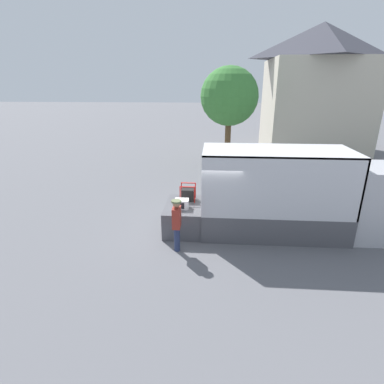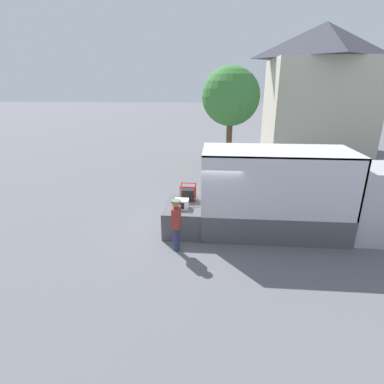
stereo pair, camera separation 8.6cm
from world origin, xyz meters
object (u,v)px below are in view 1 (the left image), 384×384
at_px(portable_generator, 188,194).
at_px(street_tree, 229,97).
at_px(box_truck, 323,207).
at_px(worker_person, 177,221).
at_px(microwave, 182,204).

bearing_deg(portable_generator, street_tree, 78.43).
height_order(box_truck, worker_person, box_truck).
xyz_separation_m(worker_person, street_tree, (1.91, 10.45, 3.22)).
bearing_deg(worker_person, microwave, 88.93).
distance_m(worker_person, street_tree, 11.10).
bearing_deg(street_tree, box_truck, -71.54).
bearing_deg(microwave, street_tree, 78.40).
distance_m(microwave, street_tree, 9.93).
relative_size(portable_generator, worker_person, 0.36).
height_order(worker_person, street_tree, street_tree).
bearing_deg(microwave, portable_generator, 78.11).
xyz_separation_m(microwave, portable_generator, (0.16, 0.77, 0.07)).
height_order(microwave, street_tree, street_tree).
bearing_deg(microwave, worker_person, -91.07).
relative_size(box_truck, worker_person, 4.19).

